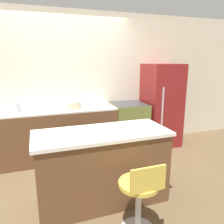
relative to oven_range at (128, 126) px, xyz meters
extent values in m
plane|color=brown|center=(-1.16, -0.34, -0.45)|extent=(14.00, 14.00, 0.00)
cube|color=beige|center=(-1.16, 0.36, 0.85)|extent=(8.00, 0.06, 2.60)
cube|color=brown|center=(-1.52, 0.00, -0.02)|extent=(2.37, 0.65, 0.87)
cube|color=white|center=(-1.52, 0.00, 0.43)|extent=(2.37, 0.65, 0.03)
cube|color=#9EA3A8|center=(-1.93, 0.00, 0.45)|extent=(0.44, 0.36, 0.01)
cube|color=brown|center=(-0.96, -1.43, -0.02)|extent=(1.53, 0.63, 0.86)
cube|color=white|center=(-0.96, -1.43, 0.43)|extent=(1.60, 0.67, 0.04)
cube|color=olive|center=(0.00, 0.00, 0.00)|extent=(0.65, 0.65, 0.90)
cube|color=black|center=(0.00, -0.33, -0.14)|extent=(0.46, 0.01, 0.32)
cube|color=#333338|center=(0.00, 0.00, 0.45)|extent=(0.62, 0.62, 0.01)
cube|color=maroon|center=(0.73, 0.00, 0.37)|extent=(0.67, 0.66, 1.65)
cube|color=silver|center=(0.54, -0.34, 0.41)|extent=(0.02, 0.02, 0.74)
cylinder|color=#B7B7BC|center=(-0.78, -2.07, -0.19)|extent=(0.06, 0.06, 0.53)
cylinder|color=gold|center=(-0.78, -2.07, 0.09)|extent=(0.41, 0.41, 0.04)
cube|color=gold|center=(-0.78, -2.24, 0.23)|extent=(0.35, 0.02, 0.24)
cylinder|color=silver|center=(-1.99, -0.03, 0.53)|extent=(0.16, 0.16, 0.14)
sphere|color=silver|center=(-1.99, -0.03, 0.62)|extent=(0.09, 0.09, 0.09)
cylinder|color=#C1B28E|center=(-1.06, -0.03, 0.51)|extent=(0.27, 0.27, 0.10)
camera|label=1|loc=(-1.66, -3.78, 1.27)|focal=35.00mm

